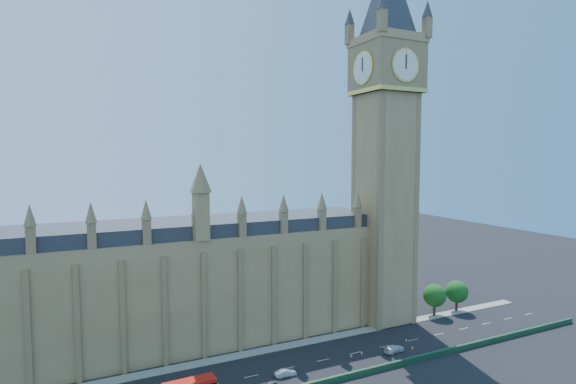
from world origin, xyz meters
name	(u,v)px	position (x,y,z in m)	size (l,w,h in m)	color
ground	(270,372)	(0.00, 0.00, 0.00)	(400.00, 400.00, 0.00)	black
palace_westminster	(123,290)	(-25.00, 22.00, 13.86)	(120.00, 20.00, 28.00)	olive
elizabeth_tower	(386,108)	(38.00, 13.99, 54.56)	(20.59, 20.59, 105.00)	olive
kerb_north	(253,353)	(0.00, 9.50, 0.08)	(160.00, 3.00, 0.16)	gray
tree_east_near	(435,295)	(52.22, 10.08, 5.64)	(6.00, 6.00, 8.50)	#382619
tree_east_far	(457,291)	(60.22, 10.08, 5.64)	(6.00, 6.00, 8.50)	#382619
car_silver	(286,373)	(2.00, -2.88, 0.68)	(1.45, 4.15, 1.37)	#A9ADB1
car_white	(394,349)	(27.93, -3.37, 0.74)	(2.09, 5.13, 1.49)	silver
cone_a	(351,356)	(17.99, -1.64, 0.34)	(0.51, 0.51, 0.68)	black
cone_b	(362,353)	(20.73, -1.45, 0.37)	(0.57, 0.57, 0.75)	black
cone_c	(412,348)	(32.42, -3.96, 0.37)	(0.54, 0.54, 0.74)	black
cone_d	(406,340)	(34.00, -0.06, 0.34)	(0.47, 0.47, 0.68)	black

